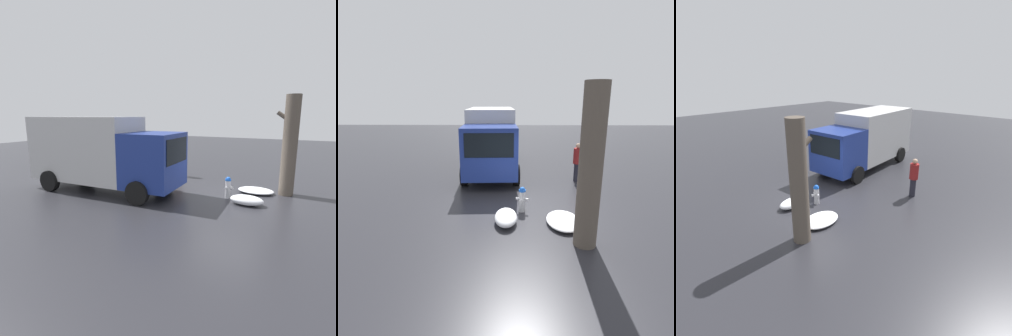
% 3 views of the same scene
% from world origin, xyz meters
% --- Properties ---
extents(ground_plane, '(60.00, 60.00, 0.00)m').
position_xyz_m(ground_plane, '(0.00, 0.00, 0.00)').
color(ground_plane, '#28282D').
extents(fire_hydrant, '(0.33, 0.43, 0.86)m').
position_xyz_m(fire_hydrant, '(-0.00, 0.00, 0.44)').
color(fire_hydrant, '#B7B7BC').
rests_on(fire_hydrant, ground_plane).
extents(tree_trunk, '(0.88, 0.58, 4.06)m').
position_xyz_m(tree_trunk, '(-2.03, -1.54, 2.05)').
color(tree_trunk, brown).
rests_on(tree_trunk, ground_plane).
extents(delivery_truck, '(6.83, 2.81, 3.19)m').
position_xyz_m(delivery_truck, '(5.19, 1.40, 1.71)').
color(delivery_truck, navy).
rests_on(delivery_truck, ground_plane).
extents(pedestrian, '(0.38, 0.38, 1.76)m').
position_xyz_m(pedestrian, '(3.39, -2.62, 0.96)').
color(pedestrian, '#23232D').
rests_on(pedestrian, ground_plane).
extents(snow_pile_by_hydrant, '(1.21, 0.68, 0.36)m').
position_xyz_m(snow_pile_by_hydrant, '(-0.85, 0.52, 0.18)').
color(snow_pile_by_hydrant, white).
rests_on(snow_pile_by_hydrant, ground_plane).
extents(snow_pile_curbside, '(1.46, 1.02, 0.21)m').
position_xyz_m(snow_pile_curbside, '(-0.89, -1.22, 0.11)').
color(snow_pile_curbside, white).
rests_on(snow_pile_curbside, ground_plane).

